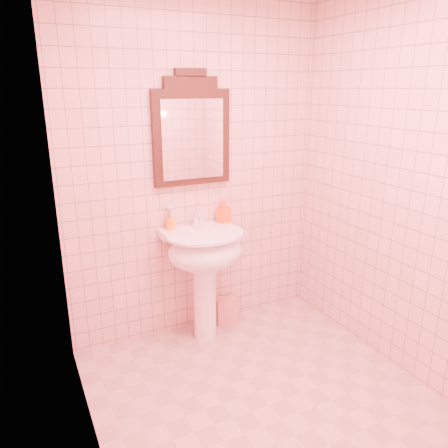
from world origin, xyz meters
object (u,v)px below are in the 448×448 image
mirror (192,133)px  towel (226,310)px  soap_dispenser (223,211)px  pedestal_sink (205,258)px  toothbrush_cup (170,223)px

mirror → towel: bearing=-11.9°
soap_dispenser → towel: 0.85m
mirror → pedestal_sink: bearing=-90.0°
towel → pedestal_sink: bearing=-149.6°
pedestal_sink → toothbrush_cup: toothbrush_cup is taller
soap_dispenser → towel: (0.02, -0.02, -0.85)m
mirror → toothbrush_cup: mirror is taller
towel → mirror: bearing=168.1°
pedestal_sink → mirror: 0.92m
mirror → towel: (0.25, -0.05, -1.45)m
soap_dispenser → toothbrush_cup: bearing=156.3°
pedestal_sink → toothbrush_cup: size_ratio=5.28×
mirror → soap_dispenser: size_ratio=4.45×
soap_dispenser → towel: soap_dispenser is taller
toothbrush_cup → towel: bearing=-4.4°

